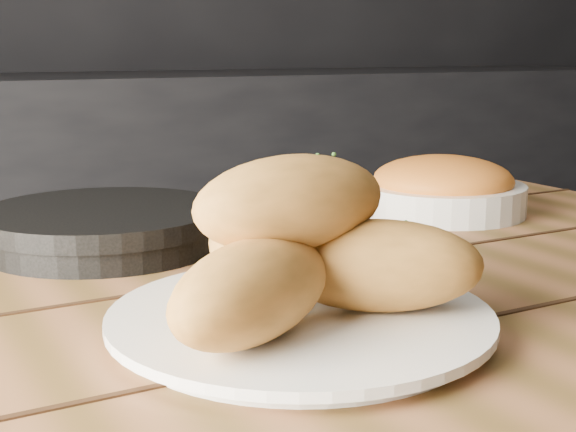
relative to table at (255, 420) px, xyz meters
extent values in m
cube|color=black|center=(0.66, 1.52, -0.20)|extent=(2.80, 0.60, 0.90)
cube|color=brown|center=(0.00, 0.00, 0.08)|extent=(1.40, 0.99, 0.04)
cylinder|color=brown|center=(0.65, 0.35, -0.30)|extent=(0.07, 0.07, 0.71)
cylinder|color=white|center=(0.01, -0.06, 0.10)|extent=(0.27, 0.27, 0.01)
cylinder|color=white|center=(0.01, -0.06, 0.11)|extent=(0.30, 0.30, 0.01)
ellipsoid|color=#C07E35|center=(-0.05, -0.09, 0.15)|extent=(0.18, 0.15, 0.07)
ellipsoid|color=#C07E35|center=(0.07, -0.08, 0.15)|extent=(0.18, 0.15, 0.07)
ellipsoid|color=#C07E35|center=(0.01, 0.00, 0.15)|extent=(0.10, 0.17, 0.07)
ellipsoid|color=#C07E35|center=(0.00, -0.06, 0.20)|extent=(0.17, 0.09, 0.07)
cylinder|color=black|center=(-0.04, 0.29, 0.11)|extent=(0.26, 0.26, 0.03)
cylinder|color=black|center=(-0.04, 0.29, 0.13)|extent=(0.27, 0.27, 0.02)
cube|color=black|center=(0.16, 0.26, 0.13)|extent=(0.14, 0.05, 0.01)
cylinder|color=white|center=(0.41, 0.26, 0.12)|extent=(0.22, 0.22, 0.04)
ellipsoid|color=orange|center=(0.41, 0.26, 0.14)|extent=(0.19, 0.19, 0.07)
camera|label=1|loc=(-0.28, -0.57, 0.31)|focal=50.00mm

